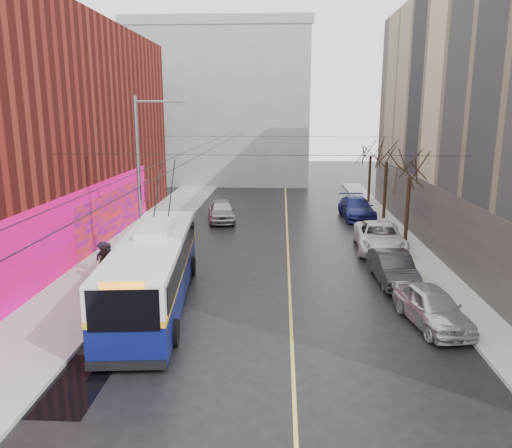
{
  "coord_description": "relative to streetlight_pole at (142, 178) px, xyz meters",
  "views": [
    {
      "loc": [
        1.05,
        -15.24,
        8.21
      ],
      "look_at": [
        -0.12,
        7.63,
        3.03
      ],
      "focal_mm": 35.0,
      "sensor_mm": 36.0,
      "label": 1
    }
  ],
  "objects": [
    {
      "name": "sidewalk_right",
      "position": [
        15.14,
        2.0,
        -4.77
      ],
      "size": [
        2.0,
        60.0,
        0.15
      ],
      "primitive_type": "cube",
      "color": "gray",
      "rests_on": "ground"
    },
    {
      "name": "trolleybus",
      "position": [
        1.77,
        -5.09,
        -3.25
      ],
      "size": [
        3.72,
        12.3,
        5.76
      ],
      "rotation": [
        0.0,
        0.0,
        0.09
      ],
      "color": "#0A0F4C",
      "rests_on": "ground"
    },
    {
      "name": "parked_car_c",
      "position": [
        13.14,
        4.15,
        -4.02
      ],
      "size": [
        3.14,
        6.15,
        1.66
      ],
      "primitive_type": "imported",
      "rotation": [
        0.0,
        0.0,
        -0.06
      ],
      "color": "silver",
      "rests_on": "ground"
    },
    {
      "name": "streetlight_pole",
      "position": [
        0.0,
        0.0,
        0.0
      ],
      "size": [
        2.65,
        0.6,
        9.0
      ],
      "color": "slate",
      "rests_on": "ground"
    },
    {
      "name": "pedestrian_a",
      "position": [
        -1.34,
        -1.73,
        -3.84
      ],
      "size": [
        0.42,
        0.63,
        1.71
      ],
      "primitive_type": "imported",
      "rotation": [
        0.0,
        0.0,
        1.56
      ],
      "color": "black",
      "rests_on": "sidewalk_left"
    },
    {
      "name": "pigeons_flying",
      "position": [
        3.68,
        1.13,
        2.7
      ],
      "size": [
        3.82,
        3.0,
        0.77
      ],
      "color": "slate"
    },
    {
      "name": "sidewalk_left",
      "position": [
        -1.86,
        2.0,
        -4.77
      ],
      "size": [
        4.0,
        60.0,
        0.15
      ],
      "primitive_type": "cube",
      "color": "gray",
      "rests_on": "ground"
    },
    {
      "name": "tree_far",
      "position": [
        15.14,
        20.0,
        0.3
      ],
      "size": [
        3.2,
        3.2,
        6.57
      ],
      "color": "black",
      "rests_on": "ground"
    },
    {
      "name": "parked_car_a",
      "position": [
        13.14,
        -6.65,
        -4.09
      ],
      "size": [
        2.52,
        4.69,
        1.52
      ],
      "primitive_type": "imported",
      "rotation": [
        0.0,
        0.0,
        0.17
      ],
      "color": "#BABABF",
      "rests_on": "ground"
    },
    {
      "name": "lane_line",
      "position": [
        7.64,
        4.0,
        -4.84
      ],
      "size": [
        0.12,
        50.0,
        0.01
      ],
      "primitive_type": "cube",
      "color": "#BFB74C",
      "rests_on": "ground"
    },
    {
      "name": "ground",
      "position": [
        6.14,
        -10.0,
        -4.85
      ],
      "size": [
        140.0,
        140.0,
        0.0
      ],
      "primitive_type": "plane",
      "color": "black",
      "rests_on": "ground"
    },
    {
      "name": "catenary_wires",
      "position": [
        3.6,
        4.77,
        1.4
      ],
      "size": [
        18.0,
        60.0,
        0.22
      ],
      "color": "black"
    },
    {
      "name": "following_car",
      "position": [
        2.64,
        11.92,
        -4.02
      ],
      "size": [
        2.71,
        5.09,
        1.65
      ],
      "primitive_type": "imported",
      "rotation": [
        0.0,
        0.0,
        0.16
      ],
      "color": "#9B9B9F",
      "rests_on": "ground"
    },
    {
      "name": "puddle",
      "position": [
        0.39,
        -11.66,
        -4.84
      ],
      "size": [
        2.86,
        3.73,
        0.01
      ],
      "primitive_type": "cube",
      "color": "black",
      "rests_on": "ground"
    },
    {
      "name": "pedestrian_b",
      "position": [
        -1.3,
        -2.45,
        -3.82
      ],
      "size": [
        1.07,
        1.08,
        1.76
      ],
      "primitive_type": "imported",
      "rotation": [
        0.0,
        0.0,
        0.82
      ],
      "color": "black",
      "rests_on": "sidewalk_left"
    },
    {
      "name": "tree_mid",
      "position": [
        15.14,
        13.0,
        0.41
      ],
      "size": [
        3.2,
        3.2,
        6.68
      ],
      "color": "black",
      "rests_on": "ground"
    },
    {
      "name": "building_far",
      "position": [
        0.14,
        34.99,
        4.17
      ],
      "size": [
        20.5,
        12.1,
        18.0
      ],
      "color": "gray",
      "rests_on": "ground"
    },
    {
      "name": "parked_car_b",
      "position": [
        12.7,
        -1.63,
        -4.09
      ],
      "size": [
        1.8,
        4.65,
        1.51
      ],
      "primitive_type": "imported",
      "rotation": [
        0.0,
        0.0,
        0.04
      ],
      "color": "#262628",
      "rests_on": "ground"
    },
    {
      "name": "parked_car_d",
      "position": [
        13.11,
        13.5,
        -4.03
      ],
      "size": [
        2.55,
        5.76,
        1.64
      ],
      "primitive_type": "imported",
      "rotation": [
        0.0,
        0.0,
        0.04
      ],
      "color": "navy",
      "rests_on": "ground"
    },
    {
      "name": "pedestrian_c",
      "position": [
        -1.8,
        -1.34,
        -3.88
      ],
      "size": [
        1.22,
        1.01,
        1.64
      ],
      "primitive_type": "imported",
      "rotation": [
        0.0,
        0.0,
        2.69
      ],
      "color": "black",
      "rests_on": "sidewalk_left"
    },
    {
      "name": "tree_near",
      "position": [
        15.14,
        6.0,
        0.13
      ],
      "size": [
        3.2,
        3.2,
        6.4
      ],
      "color": "black",
      "rests_on": "ground"
    }
  ]
}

